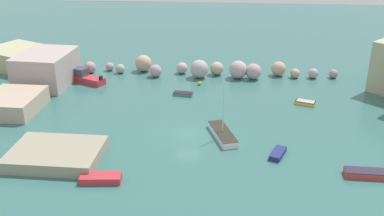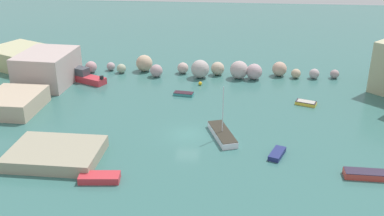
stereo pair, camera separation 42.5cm
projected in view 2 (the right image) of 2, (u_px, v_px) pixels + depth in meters
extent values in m
plane|color=#366963|center=(188.00, 134.00, 48.82)|extent=(160.00, 160.00, 0.00)
cube|color=tan|center=(14.00, 102.00, 54.47)|extent=(6.22, 7.43, 2.07)
cube|color=#B7A29D|center=(47.00, 68.00, 62.59)|extent=(7.19, 8.83, 4.55)
cube|color=#B7B389|center=(20.00, 57.00, 70.40)|extent=(11.10, 10.64, 2.93)
sphere|color=#AD91A2|center=(50.00, 65.00, 69.16)|extent=(1.27, 1.27, 1.27)
sphere|color=#A89193|center=(65.00, 65.00, 67.90)|extent=(2.21, 2.21, 2.21)
sphere|color=#BC9094|center=(91.00, 67.00, 67.66)|extent=(1.72, 1.72, 1.72)
sphere|color=#B19A9F|center=(111.00, 66.00, 68.63)|extent=(1.27, 1.27, 1.27)
sphere|color=#A7AE92|center=(121.00, 68.00, 67.54)|extent=(1.38, 1.38, 1.38)
sphere|color=tan|center=(144.00, 63.00, 68.14)|extent=(2.48, 2.48, 2.48)
sphere|color=#B09194|center=(156.00, 71.00, 65.88)|extent=(1.82, 1.82, 1.82)
sphere|color=#C3A8A1|center=(183.00, 68.00, 67.30)|extent=(1.65, 1.65, 1.65)
sphere|color=#B3A7A4|center=(200.00, 69.00, 65.30)|extent=(2.64, 2.64, 2.64)
sphere|color=#BEAA91|center=(218.00, 68.00, 66.59)|extent=(1.96, 1.96, 1.96)
sphere|color=#BAA5A4|center=(239.00, 70.00, 65.05)|extent=(2.59, 2.59, 2.59)
sphere|color=#B79CA2|center=(254.00, 72.00, 64.77)|extent=(2.28, 2.28, 2.28)
sphere|color=tan|center=(279.00, 69.00, 66.16)|extent=(2.12, 2.12, 2.12)
sphere|color=tan|center=(296.00, 74.00, 65.38)|extent=(1.38, 1.38, 1.38)
sphere|color=#B3A1A5|center=(314.00, 74.00, 65.20)|extent=(1.45, 1.45, 1.45)
sphere|color=#A99092|center=(335.00, 74.00, 65.33)|extent=(1.28, 1.28, 1.28)
cube|color=gray|center=(56.00, 154.00, 43.71)|extent=(8.73, 6.62, 1.20)
sphere|color=gold|center=(200.00, 83.00, 62.85)|extent=(0.50, 0.50, 0.50)
cube|color=navy|center=(277.00, 154.00, 44.39)|extent=(1.97, 2.91, 0.48)
cube|color=yellow|center=(306.00, 103.00, 56.40)|extent=(2.78, 2.03, 0.38)
cube|color=#2A2129|center=(306.00, 102.00, 56.31)|extent=(2.72, 1.98, 0.06)
cube|color=#ADA89E|center=(306.00, 102.00, 56.31)|extent=(2.36, 1.72, 0.08)
cube|color=#C0323C|center=(86.00, 79.00, 64.10)|extent=(6.56, 4.35, 0.90)
cube|color=#3F444C|center=(80.00, 71.00, 64.14)|extent=(2.81, 2.38, 1.06)
cube|color=black|center=(102.00, 78.00, 62.37)|extent=(0.51, 0.55, 0.50)
cube|color=#C7313A|center=(100.00, 178.00, 40.21)|extent=(3.74, 1.86, 0.64)
cube|color=#BE3D34|center=(367.00, 175.00, 40.72)|extent=(4.18, 1.44, 0.59)
cube|color=#2A2235|center=(368.00, 172.00, 40.60)|extent=(4.10, 1.41, 0.06)
cube|color=white|center=(222.00, 134.00, 48.12)|extent=(3.49, 5.99, 0.65)
cube|color=#2D291F|center=(222.00, 131.00, 47.98)|extent=(3.42, 5.88, 0.06)
cylinder|color=silver|center=(223.00, 110.00, 46.98)|extent=(0.10, 0.10, 5.11)
cube|color=teal|center=(184.00, 94.00, 59.34)|extent=(2.70, 1.44, 0.35)
cube|color=#301A24|center=(184.00, 93.00, 59.25)|extent=(2.65, 1.41, 0.06)
cube|color=#395EB0|center=(42.00, 161.00, 43.09)|extent=(2.26, 4.55, 0.51)
cube|color=#2A202C|center=(42.00, 158.00, 42.98)|extent=(2.21, 4.46, 0.06)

